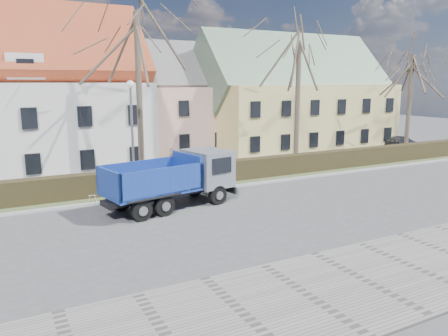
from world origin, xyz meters
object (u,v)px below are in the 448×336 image
cart_frame (89,199)px  parked_car_b (401,143)px  dump_truck (166,181)px  streetlight (132,135)px

cart_frame → parked_car_b: parked_car_b is taller
dump_truck → parked_car_b: 27.26m
dump_truck → cart_frame: size_ratio=11.77×
dump_truck → streetlight: (-0.30, 4.74, 1.81)m
dump_truck → cart_frame: dump_truck is taller
streetlight → parked_car_b: bearing=7.0°
parked_car_b → dump_truck: bearing=86.7°
dump_truck → streetlight: streetlight is taller
dump_truck → streetlight: size_ratio=1.09×
parked_car_b → cart_frame: bearing=80.2°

